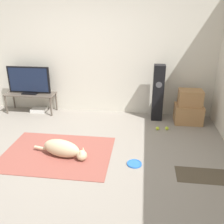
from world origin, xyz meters
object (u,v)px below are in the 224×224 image
at_px(tv_stand, 31,96).
at_px(tennis_ball_by_boxes, 167,128).
at_px(frisbee, 134,164).
at_px(tv, 29,81).
at_px(floor_speaker, 158,93).
at_px(dog, 63,149).
at_px(cardboard_box_lower, 188,114).
at_px(cardboard_box_upper, 190,98).
at_px(game_console, 39,110).
at_px(tennis_ball_near_speaker, 157,128).

xyz_separation_m(tv_stand, tennis_ball_by_boxes, (2.94, -0.56, -0.34)).
bearing_deg(frisbee, tv, 142.82).
height_order(floor_speaker, tv, floor_speaker).
bearing_deg(tv_stand, tennis_ball_by_boxes, -10.69).
xyz_separation_m(dog, floor_speaker, (1.48, 1.68, 0.43)).
bearing_deg(tv_stand, tv, 90.00).
distance_m(dog, tv_stand, 2.16).
height_order(dog, frisbee, dog).
bearing_deg(tennis_ball_by_boxes, cardboard_box_lower, 42.36).
relative_size(tv_stand, tv, 1.16).
bearing_deg(cardboard_box_lower, tennis_ball_by_boxes, -137.64).
height_order(frisbee, tv_stand, tv_stand).
xyz_separation_m(frisbee, tv, (-2.38, 1.80, 0.71)).
relative_size(cardboard_box_upper, tv, 0.49).
distance_m(cardboard_box_upper, floor_speaker, 0.64).
distance_m(dog, tv, 2.23).
height_order(floor_speaker, game_console, floor_speaker).
height_order(tv_stand, tennis_ball_near_speaker, tv_stand).
relative_size(dog, frisbee, 4.10).
bearing_deg(tennis_ball_by_boxes, tv, 169.26).
relative_size(dog, tennis_ball_near_speaker, 13.83).
bearing_deg(game_console, floor_speaker, -1.64).
bearing_deg(frisbee, game_console, 140.80).
relative_size(floor_speaker, tennis_ball_near_speaker, 17.37).
relative_size(floor_speaker, tv_stand, 1.06).
relative_size(frisbee, tv_stand, 0.21).
relative_size(cardboard_box_lower, tennis_ball_near_speaker, 8.29).
bearing_deg(cardboard_box_upper, tv_stand, 177.66).
xyz_separation_m(dog, tennis_ball_near_speaker, (1.49, 1.15, -0.11)).
height_order(dog, tv, tv).
distance_m(frisbee, tennis_ball_near_speaker, 1.28).
bearing_deg(dog, tennis_ball_by_boxes, 35.21).
relative_size(dog, tennis_ball_by_boxes, 13.83).
xyz_separation_m(cardboard_box_upper, tennis_ball_near_speaker, (-0.63, -0.44, -0.49)).
xyz_separation_m(tv, tennis_ball_by_boxes, (2.94, -0.56, -0.69)).
height_order(frisbee, floor_speaker, floor_speaker).
relative_size(tv, tennis_ball_by_boxes, 14.12).
height_order(cardboard_box_lower, tennis_ball_near_speaker, cardboard_box_lower).
bearing_deg(cardboard_box_lower, tennis_ball_near_speaker, -145.21).
xyz_separation_m(cardboard_box_lower, tennis_ball_by_boxes, (-0.44, -0.40, -0.15)).
relative_size(dog, cardboard_box_lower, 1.67).
xyz_separation_m(tennis_ball_near_speaker, game_console, (-2.62, 0.61, 0.00)).
xyz_separation_m(dog, frisbee, (1.10, -0.07, -0.13)).
bearing_deg(tennis_ball_by_boxes, dog, -144.79).
bearing_deg(tennis_ball_near_speaker, cardboard_box_lower, 34.79).
bearing_deg(tv, tennis_ball_by_boxes, -10.74).
height_order(tennis_ball_by_boxes, game_console, game_console).
bearing_deg(cardboard_box_upper, floor_speaker, 172.06).
distance_m(frisbee, tv_stand, 3.00).
height_order(tv, tennis_ball_near_speaker, tv).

